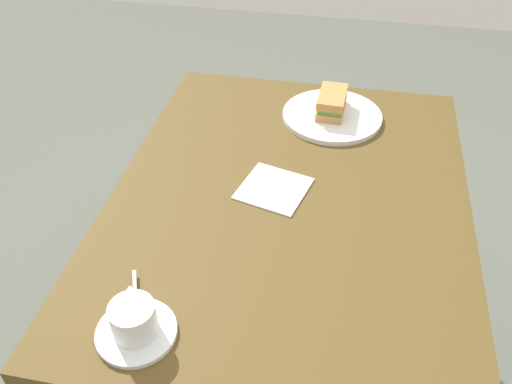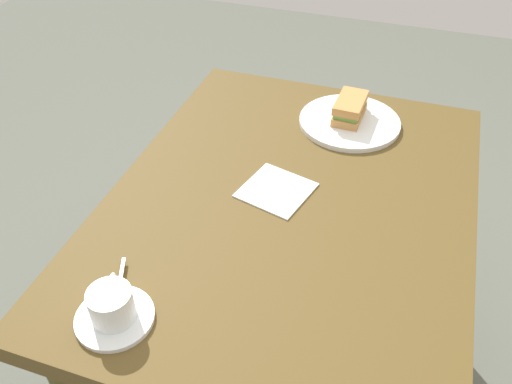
# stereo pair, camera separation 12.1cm
# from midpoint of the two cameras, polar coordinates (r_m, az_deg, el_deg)

# --- Properties ---
(ground_plane) EXTENTS (6.00, 6.00, 0.00)m
(ground_plane) POSITION_cam_midpoint_polar(r_m,az_deg,el_deg) (1.85, 4.61, -19.35)
(ground_plane) COLOR #5C6156
(dining_table) EXTENTS (1.09, 0.83, 0.78)m
(dining_table) POSITION_cam_midpoint_polar(r_m,az_deg,el_deg) (1.33, 6.09, -4.75)
(dining_table) COLOR brown
(dining_table) RESTS_ON ground_plane
(sandwich_plate) EXTENTS (0.28, 0.28, 0.01)m
(sandwich_plate) POSITION_cam_midpoint_polar(r_m,az_deg,el_deg) (1.52, 12.20, 7.22)
(sandwich_plate) COLOR white
(sandwich_plate) RESTS_ON dining_table
(sandwich_front) EXTENTS (0.13, 0.08, 0.06)m
(sandwich_front) POSITION_cam_midpoint_polar(r_m,az_deg,el_deg) (1.51, 12.27, 8.60)
(sandwich_front) COLOR #BE8549
(sandwich_front) RESTS_ON sandwich_plate
(coffee_saucer) EXTENTS (0.15, 0.15, 0.01)m
(coffee_saucer) POSITION_cam_midpoint_polar(r_m,az_deg,el_deg) (1.03, -11.45, -13.15)
(coffee_saucer) COLOR white
(coffee_saucer) RESTS_ON dining_table
(coffee_cup) EXTENTS (0.11, 0.08, 0.06)m
(coffee_cup) POSITION_cam_midpoint_polar(r_m,az_deg,el_deg) (1.00, -11.74, -11.72)
(coffee_cup) COLOR white
(coffee_cup) RESTS_ON coffee_saucer
(spoon) EXTENTS (0.10, 0.05, 0.01)m
(spoon) POSITION_cam_midpoint_polar(r_m,az_deg,el_deg) (1.07, -11.13, -9.65)
(spoon) COLOR silver
(spoon) RESTS_ON coffee_saucer
(napkin) EXTENTS (0.18, 0.18, 0.00)m
(napkin) POSITION_cam_midpoint_polar(r_m,az_deg,el_deg) (1.27, 4.91, 0.09)
(napkin) COLOR white
(napkin) RESTS_ON dining_table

